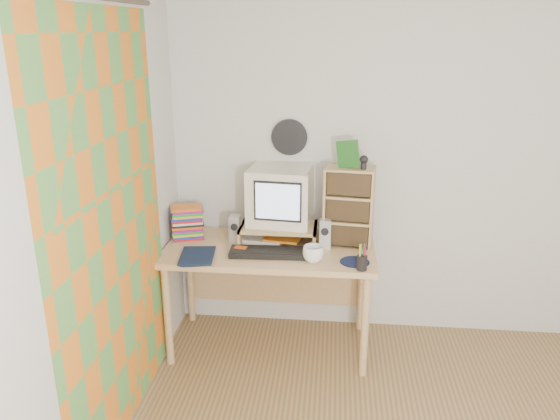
% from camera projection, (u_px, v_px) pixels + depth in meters
% --- Properties ---
extents(back_wall, '(3.50, 0.00, 3.50)m').
position_uv_depth(back_wall, '(424.00, 165.00, 3.75)').
color(back_wall, silver).
rests_on(back_wall, floor).
extents(left_wall, '(0.00, 3.50, 3.50)m').
position_uv_depth(left_wall, '(57.00, 255.00, 2.27)').
color(left_wall, silver).
rests_on(left_wall, floor).
extents(curtain, '(0.00, 2.20, 2.20)m').
position_uv_depth(curtain, '(114.00, 236.00, 2.75)').
color(curtain, orange).
rests_on(curtain, left_wall).
extents(wall_disc, '(0.25, 0.02, 0.25)m').
position_uv_depth(wall_disc, '(289.00, 137.00, 3.76)').
color(wall_disc, black).
rests_on(wall_disc, back_wall).
extents(desk, '(1.40, 0.70, 0.75)m').
position_uv_depth(desk, '(271.00, 262.00, 3.76)').
color(desk, '#DDB777').
rests_on(desk, floor).
extents(monitor_riser, '(0.52, 0.30, 0.12)m').
position_uv_depth(monitor_riser, '(278.00, 229.00, 3.72)').
color(monitor_riser, tan).
rests_on(monitor_riser, desk).
extents(crt_monitor, '(0.44, 0.44, 0.39)m').
position_uv_depth(crt_monitor, '(280.00, 196.00, 3.69)').
color(crt_monitor, silver).
rests_on(crt_monitor, monitor_riser).
extents(speaker_left, '(0.08, 0.08, 0.19)m').
position_uv_depth(speaker_left, '(235.00, 229.00, 3.71)').
color(speaker_left, '#ACACB0').
rests_on(speaker_left, desk).
extents(speaker_right, '(0.08, 0.08, 0.20)m').
position_uv_depth(speaker_right, '(325.00, 234.00, 3.61)').
color(speaker_right, '#ACACB0').
rests_on(speaker_right, desk).
extents(keyboard, '(0.51, 0.19, 0.03)m').
position_uv_depth(keyboard, '(269.00, 253.00, 3.53)').
color(keyboard, black).
rests_on(keyboard, desk).
extents(dvd_stack, '(0.24, 0.21, 0.29)m').
position_uv_depth(dvd_stack, '(187.00, 218.00, 3.78)').
color(dvd_stack, brown).
rests_on(dvd_stack, desk).
extents(cd_rack, '(0.34, 0.21, 0.54)m').
position_uv_depth(cd_rack, '(349.00, 207.00, 3.62)').
color(cd_rack, tan).
rests_on(cd_rack, desk).
extents(mug, '(0.15, 0.15, 0.10)m').
position_uv_depth(mug, '(313.00, 254.00, 3.41)').
color(mug, white).
rests_on(mug, desk).
extents(diary, '(0.28, 0.22, 0.05)m').
position_uv_depth(diary, '(180.00, 254.00, 3.48)').
color(diary, '#0E1A34').
rests_on(diary, desk).
extents(mousepad, '(0.23, 0.23, 0.00)m').
position_uv_depth(mousepad, '(355.00, 262.00, 3.42)').
color(mousepad, black).
rests_on(mousepad, desk).
extents(pen_cup, '(0.08, 0.08, 0.13)m').
position_uv_depth(pen_cup, '(362.00, 260.00, 3.29)').
color(pen_cup, black).
rests_on(pen_cup, desk).
extents(papers, '(0.30, 0.24, 0.04)m').
position_uv_depth(papers, '(271.00, 238.00, 3.76)').
color(papers, silver).
rests_on(papers, desk).
extents(red_box, '(0.09, 0.06, 0.04)m').
position_uv_depth(red_box, '(241.00, 250.00, 3.56)').
color(red_box, '#D04D16').
rests_on(red_box, desk).
extents(game_box, '(0.14, 0.05, 0.18)m').
position_uv_depth(game_box, '(348.00, 154.00, 3.50)').
color(game_box, '#1A5418').
rests_on(game_box, cd_rack).
extents(webcam, '(0.06, 0.06, 0.09)m').
position_uv_depth(webcam, '(364.00, 162.00, 3.47)').
color(webcam, black).
rests_on(webcam, cd_rack).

